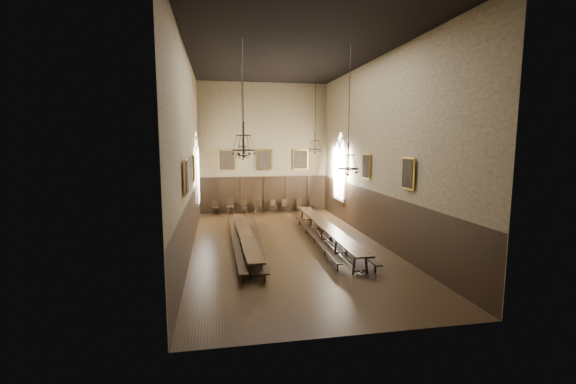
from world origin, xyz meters
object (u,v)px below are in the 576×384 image
object	(u,v)px
table_left	(245,240)
chair_4	(274,209)
bench_left_inner	(257,241)
chandelier_front_left	(244,143)
chandelier_back_right	(315,143)
chair_7	(313,208)
chair_3	(257,209)
table_right	(326,233)
chair_1	(231,210)
chair_6	(300,208)
chair_5	(285,208)
bench_right_inner	(314,238)
chandelier_front_right	(348,161)
bench_left_outer	(235,241)
chair_2	(244,210)
chandelier_back_left	(243,148)
chair_0	(216,210)
bench_right_outer	(340,238)

from	to	relation	value
table_left	chair_4	distance (m)	9.09
bench_left_inner	chandelier_front_left	distance (m)	5.10
table_left	chandelier_back_right	distance (m)	6.89
chair_7	chair_3	bearing A→B (deg)	-178.41
chair_7	bench_left_inner	bearing A→B (deg)	-117.56
table_right	chair_1	world-z (taller)	chair_1
table_left	bench_left_inner	xyz separation A→B (m)	(0.56, 0.01, -0.08)
chair_4	chair_6	xyz separation A→B (m)	(1.92, 0.05, 0.01)
table_left	chair_5	world-z (taller)	chair_5
bench_right_inner	chair_7	bearing A→B (deg)	76.49
chair_5	chair_1	bearing A→B (deg)	168.98
chair_3	chair_6	distance (m)	3.07
table_left	bench_right_inner	size ratio (longest dim) A/B	1.03
chair_4	table_left	bearing A→B (deg)	-119.82
chair_1	chair_7	size ratio (longest dim) A/B	1.16
table_right	chandelier_front_right	world-z (taller)	chandelier_front_right
bench_left_outer	chandelier_front_right	bearing A→B (deg)	-25.33
table_right	bench_left_inner	bearing A→B (deg)	-173.56
chair_1	chair_2	bearing A→B (deg)	6.35
chair_2	chair_5	world-z (taller)	chair_2
chair_6	chandelier_front_left	xyz separation A→B (m)	(-4.69, -10.76, 4.65)
chair_3	chandelier_back_left	xyz separation A→B (m)	(-1.33, -5.53, 4.33)
table_right	chandelier_back_left	xyz separation A→B (m)	(-3.92, 2.76, 4.20)
table_right	chandelier_front_right	distance (m)	4.46
chair_1	chandelier_front_right	bearing A→B (deg)	-60.43
chandelier_back_right	bench_left_inner	bearing A→B (deg)	-139.03
chair_3	chair_6	xyz separation A→B (m)	(3.07, 0.05, -0.01)
table_right	chandelier_back_right	size ratio (longest dim) A/B	2.35
bench_left_outer	chandelier_front_left	xyz separation A→B (m)	(0.33, -2.26, 4.62)
chair_6	chandelier_front_right	size ratio (longest dim) A/B	0.17
table_left	chair_5	size ratio (longest dim) A/B	10.34
chair_0	bench_left_outer	bearing A→B (deg)	-84.46
chair_0	chandelier_front_right	xyz separation A→B (m)	(5.70, -10.75, 3.87)
table_left	chandelier_front_left	bearing A→B (deg)	-94.31
chair_4	chair_2	bearing A→B (deg)	167.31
chair_1	chair_3	xyz separation A→B (m)	(1.87, 0.02, -0.03)
bench_right_outer	table_right	bearing A→B (deg)	140.04
chair_4	chair_0	bearing A→B (deg)	166.25
chair_3	chair_2	bearing A→B (deg)	-172.04
table_left	chandelier_front_left	world-z (taller)	chandelier_front_left
chair_0	chair_2	world-z (taller)	chair_0
chair_0	chair_1	bearing A→B (deg)	-4.65
chair_0	chair_6	distance (m)	5.95
chair_5	chair_6	distance (m)	1.10
chair_2	chandelier_back_right	distance (m)	8.07
chair_4	chair_5	world-z (taller)	chair_5
chair_0	chair_6	world-z (taller)	chair_0
chair_3	chair_7	xyz separation A→B (m)	(3.97, -0.02, -0.01)
chair_2	bench_right_inner	bearing A→B (deg)	-70.32
table_left	chair_5	distance (m)	9.36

